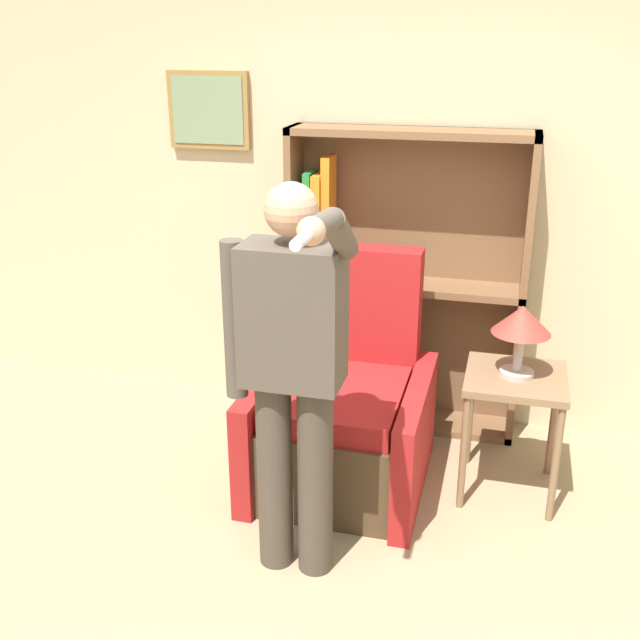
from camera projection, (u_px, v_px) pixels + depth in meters
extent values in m
cube|color=beige|center=(420.00, 185.00, 4.19)|extent=(8.00, 0.06, 2.80)
cube|color=olive|center=(209.00, 110.00, 4.30)|extent=(0.49, 0.04, 0.44)
cube|color=gray|center=(207.00, 110.00, 4.28)|extent=(0.43, 0.01, 0.38)
cube|color=brown|center=(296.00, 276.00, 4.38)|extent=(0.04, 0.28, 1.73)
cube|color=brown|center=(523.00, 295.00, 4.07)|extent=(0.04, 0.28, 1.73)
cube|color=brown|center=(408.00, 278.00, 4.35)|extent=(1.33, 0.01, 1.73)
cube|color=brown|center=(399.00, 417.00, 4.53)|extent=(1.33, 0.28, 0.04)
cube|color=brown|center=(405.00, 285.00, 4.23)|extent=(1.33, 0.28, 0.04)
cube|color=brown|center=(411.00, 133.00, 3.93)|extent=(1.33, 0.28, 0.04)
cube|color=gold|center=(304.00, 355.00, 4.55)|extent=(0.04, 0.17, 0.65)
cube|color=orange|center=(312.00, 346.00, 4.51)|extent=(0.05, 0.19, 0.78)
cube|color=#238438|center=(321.00, 366.00, 4.54)|extent=(0.04, 0.16, 0.53)
cube|color=purple|center=(329.00, 354.00, 4.50)|extent=(0.06, 0.17, 0.70)
cube|color=white|center=(303.00, 231.00, 4.27)|extent=(0.04, 0.18, 0.51)
cube|color=#238438|center=(310.00, 224.00, 4.24)|extent=(0.04, 0.19, 0.60)
cube|color=orange|center=(319.00, 226.00, 4.23)|extent=(0.05, 0.20, 0.58)
cube|color=orange|center=(328.00, 217.00, 4.20)|extent=(0.05, 0.17, 0.69)
cube|color=#4C3823|center=(341.00, 445.00, 3.84)|extent=(0.66, 0.84, 0.44)
cube|color=#A31E1E|center=(339.00, 399.00, 3.70)|extent=(0.62, 0.72, 0.12)
cube|color=#A31E1E|center=(358.00, 332.00, 4.01)|extent=(0.66, 0.16, 0.95)
cube|color=#A31E1E|center=(270.00, 423.00, 3.90)|extent=(0.10, 0.92, 0.59)
cube|color=#A31E1E|center=(415.00, 441.00, 3.72)|extent=(0.10, 0.92, 0.59)
cylinder|color=#473D33|center=(275.00, 473.00, 3.18)|extent=(0.15, 0.15, 0.89)
cylinder|color=#473D33|center=(315.00, 479.00, 3.13)|extent=(0.15, 0.15, 0.89)
cube|color=#51473D|center=(293.00, 315.00, 2.90)|extent=(0.40, 0.24, 0.57)
sphere|color=tan|center=(291.00, 210.00, 2.75)|extent=(0.20, 0.20, 0.20)
cylinder|color=#51473D|center=(234.00, 320.00, 2.97)|extent=(0.09, 0.09, 0.66)
cylinder|color=#51473D|center=(340.00, 235.00, 2.61)|extent=(0.09, 0.28, 0.23)
cylinder|color=#51473D|center=(322.00, 225.00, 2.36)|extent=(0.08, 0.27, 0.10)
sphere|color=tan|center=(311.00, 231.00, 2.24)|extent=(0.09, 0.09, 0.09)
cylinder|color=white|center=(302.00, 239.00, 2.15)|extent=(0.04, 0.15, 0.04)
cube|color=#846647|center=(516.00, 379.00, 3.63)|extent=(0.48, 0.48, 0.04)
cylinder|color=#846647|center=(464.00, 453.00, 3.60)|extent=(0.04, 0.04, 0.61)
cylinder|color=#846647|center=(556.00, 465.00, 3.50)|extent=(0.04, 0.04, 0.61)
cylinder|color=#846647|center=(470.00, 412.00, 3.98)|extent=(0.04, 0.04, 0.61)
cylinder|color=#846647|center=(553.00, 422.00, 3.88)|extent=(0.04, 0.04, 0.61)
cylinder|color=#B7B2A8|center=(517.00, 373.00, 3.61)|extent=(0.16, 0.16, 0.02)
cylinder|color=#B7B2A8|center=(519.00, 352.00, 3.58)|extent=(0.04, 0.04, 0.20)
cone|color=#B2382D|center=(522.00, 319.00, 3.52)|extent=(0.28, 0.28, 0.14)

